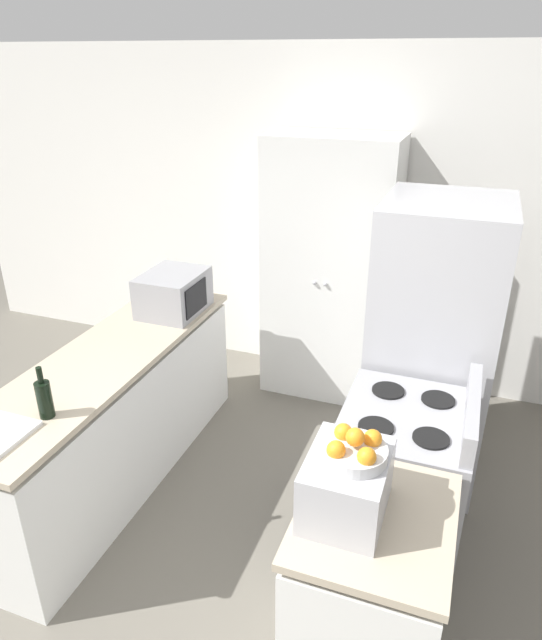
% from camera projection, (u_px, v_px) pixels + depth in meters
% --- Properties ---
extents(wall_back, '(7.00, 0.06, 2.60)m').
position_uv_depth(wall_back, '(332.00, 222.00, 4.52)').
color(wall_back, white).
rests_on(wall_back, ground_plane).
extents(counter_left, '(0.60, 2.20, 0.89)m').
position_uv_depth(counter_left, '(114.00, 419.00, 3.57)').
color(counter_left, silver).
rests_on(counter_left, ground_plane).
extents(counter_right, '(0.60, 0.71, 0.89)m').
position_uv_depth(counter_right, '(368.00, 598.00, 2.40)').
color(counter_right, silver).
rests_on(counter_right, ground_plane).
extents(pantry_cabinet, '(0.95, 0.56, 2.01)m').
position_uv_depth(pantry_cabinet, '(330.00, 271.00, 4.35)').
color(pantry_cabinet, silver).
rests_on(pantry_cabinet, ground_plane).
extents(stove, '(0.66, 0.72, 1.05)m').
position_uv_depth(stove, '(400.00, 483.00, 3.01)').
color(stove, '#9E9EA3').
rests_on(stove, ground_plane).
extents(refrigerator, '(0.74, 0.79, 1.78)m').
position_uv_depth(refrigerator, '(432.00, 345.00, 3.49)').
color(refrigerator, '#B7B7BC').
rests_on(refrigerator, ground_plane).
extents(microwave, '(0.38, 0.47, 0.28)m').
position_uv_depth(microwave, '(174.00, 293.00, 3.89)').
color(microwave, '#939399').
rests_on(microwave, counter_left).
extents(wine_bottle, '(0.07, 0.07, 0.28)m').
position_uv_depth(wine_bottle, '(44.00, 398.00, 2.76)').
color(wine_bottle, black).
rests_on(wine_bottle, counter_left).
extents(toaster_oven, '(0.31, 0.39, 0.26)m').
position_uv_depth(toaster_oven, '(346.00, 485.00, 2.17)').
color(toaster_oven, '#B2B2B7').
rests_on(toaster_oven, counter_right).
extents(fruit_bowl, '(0.25, 0.25, 0.13)m').
position_uv_depth(fruit_bowl, '(354.00, 449.00, 2.09)').
color(fruit_bowl, silver).
rests_on(fruit_bowl, toaster_oven).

